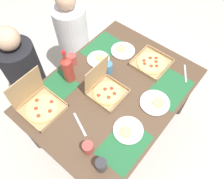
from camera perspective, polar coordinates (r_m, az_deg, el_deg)
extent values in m
plane|color=beige|center=(2.47, 0.00, -9.66)|extent=(6.00, 6.00, 0.00)
cylinder|color=#3F3328|center=(2.37, 18.34, -1.27)|extent=(0.07, 0.07, 0.71)
cylinder|color=#3F3328|center=(2.19, -20.16, -9.93)|extent=(0.07, 0.07, 0.71)
cylinder|color=#3F3328|center=(2.60, 0.96, 9.36)|extent=(0.07, 0.07, 0.71)
cube|color=brown|center=(1.83, 0.00, -0.26)|extent=(1.37, 1.03, 0.03)
cube|color=#236638|center=(1.60, 3.19, -13.98)|extent=(0.36, 0.26, 0.00)
cube|color=#236638|center=(1.88, 14.63, 0.23)|extent=(0.36, 0.26, 0.00)
cube|color=#236638|center=(1.87, -14.71, -0.21)|extent=(0.36, 0.26, 0.00)
cube|color=#236638|center=(2.11, -2.39, 10.59)|extent=(0.36, 0.26, 0.00)
cube|color=tan|center=(1.79, -1.02, -1.11)|extent=(0.26, 0.26, 0.01)
cube|color=tan|center=(1.73, -3.70, -3.50)|extent=(0.01, 0.26, 0.03)
cube|color=tan|center=(1.83, 1.49, 1.76)|extent=(0.01, 0.26, 0.03)
cube|color=tan|center=(1.73, 2.17, -2.99)|extent=(0.26, 0.01, 0.03)
cube|color=tan|center=(1.82, -4.06, 1.30)|extent=(0.26, 0.01, 0.03)
cylinder|color=#E0B76B|center=(1.78, -1.02, -0.95)|extent=(0.23, 0.23, 0.01)
cylinder|color=#EFD67F|center=(1.78, -1.02, -0.81)|extent=(0.20, 0.20, 0.00)
cylinder|color=red|center=(1.79, -0.14, 0.32)|extent=(0.03, 0.03, 0.00)
cylinder|color=red|center=(1.79, -1.81, 0.10)|extent=(0.03, 0.03, 0.00)
cylinder|color=red|center=(1.76, -3.47, -1.51)|extent=(0.03, 0.03, 0.00)
cylinder|color=red|center=(1.75, -0.87, -2.00)|extent=(0.03, 0.03, 0.00)
cylinder|color=red|center=(1.77, 0.62, -1.03)|extent=(0.03, 0.03, 0.00)
cube|color=tan|center=(1.70, -4.00, 3.83)|extent=(0.26, 0.04, 0.26)
cube|color=tan|center=(2.01, 10.02, 6.52)|extent=(0.29, 0.29, 0.01)
cube|color=tan|center=(1.91, 7.74, 4.38)|extent=(0.01, 0.29, 0.03)
cube|color=tan|center=(2.09, 12.27, 9.10)|extent=(0.01, 0.29, 0.03)
cube|color=tan|center=(1.96, 13.55, 4.77)|extent=(0.29, 0.01, 0.03)
cube|color=tan|center=(2.04, 6.74, 8.83)|extent=(0.29, 0.01, 0.03)
cylinder|color=#E0B76B|center=(2.00, 10.05, 6.68)|extent=(0.26, 0.26, 0.01)
cylinder|color=#EFD67F|center=(2.00, 10.09, 6.83)|extent=(0.23, 0.23, 0.00)
cylinder|color=red|center=(2.03, 11.16, 7.88)|extent=(0.03, 0.03, 0.00)
cylinder|color=red|center=(2.02, 9.72, 7.94)|extent=(0.03, 0.03, 0.00)
cylinder|color=red|center=(2.00, 8.15, 7.35)|extent=(0.03, 0.03, 0.00)
cylinder|color=red|center=(1.97, 8.28, 6.54)|extent=(0.03, 0.03, 0.00)
cylinder|color=red|center=(1.96, 9.97, 5.91)|extent=(0.03, 0.03, 0.00)
cylinder|color=red|center=(1.97, 11.31, 5.91)|extent=(0.03, 0.03, 0.00)
cylinder|color=red|center=(2.00, 11.16, 6.98)|extent=(0.03, 0.03, 0.00)
cube|color=tan|center=(1.80, -17.19, -4.78)|extent=(0.28, 0.28, 0.01)
cube|color=tan|center=(1.76, -20.68, -7.48)|extent=(0.01, 0.28, 0.03)
cube|color=tan|center=(1.81, -14.11, -1.59)|extent=(0.01, 0.28, 0.03)
cube|color=tan|center=(1.71, -14.36, -7.14)|extent=(0.28, 0.01, 0.03)
cube|color=tan|center=(1.86, -20.06, -2.06)|extent=(0.28, 0.01, 0.03)
cylinder|color=#E0B76B|center=(1.79, -17.27, -4.64)|extent=(0.25, 0.25, 0.01)
cylinder|color=#EFD67F|center=(1.78, -17.33, -4.52)|extent=(0.23, 0.23, 0.00)
cylinder|color=red|center=(1.79, -15.17, -3.01)|extent=(0.03, 0.03, 0.00)
cylinder|color=red|center=(1.83, -18.62, -2.61)|extent=(0.03, 0.03, 0.00)
cylinder|color=red|center=(1.79, -18.80, -4.57)|extent=(0.03, 0.03, 0.00)
cylinder|color=red|center=(1.76, -18.23, -6.37)|extent=(0.03, 0.03, 0.00)
cylinder|color=red|center=(1.75, -15.54, -5.29)|extent=(0.03, 0.03, 0.00)
cube|color=tan|center=(1.73, -21.13, 0.31)|extent=(0.28, 0.05, 0.28)
cylinder|color=white|center=(1.64, 4.14, -10.34)|extent=(0.21, 0.21, 0.01)
cylinder|color=white|center=(1.64, 4.15, -10.23)|extent=(0.22, 0.22, 0.01)
cylinder|color=#E0B76B|center=(1.62, 3.47, -10.70)|extent=(0.09, 0.09, 0.01)
cylinder|color=#EFD67F|center=(1.62, 3.48, -10.61)|extent=(0.08, 0.08, 0.00)
cylinder|color=white|center=(2.08, 2.79, 9.75)|extent=(0.21, 0.21, 0.01)
cylinder|color=white|center=(2.07, 2.80, 9.90)|extent=(0.22, 0.22, 0.01)
cylinder|color=#E0B76B|center=(2.08, 2.38, 10.48)|extent=(0.09, 0.09, 0.01)
cylinder|color=#EFD67F|center=(2.08, 2.38, 10.59)|extent=(0.08, 0.08, 0.00)
cylinder|color=white|center=(1.77, 10.81, -3.39)|extent=(0.22, 0.22, 0.01)
cylinder|color=white|center=(1.77, 10.86, -3.26)|extent=(0.23, 0.23, 0.01)
cylinder|color=#E0B76B|center=(1.76, 11.79, -3.28)|extent=(0.09, 0.09, 0.01)
cylinder|color=#EFD67F|center=(1.76, 11.82, -3.18)|extent=(0.08, 0.08, 0.00)
cylinder|color=white|center=(2.01, -3.50, 7.62)|extent=(0.19, 0.19, 0.01)
cylinder|color=white|center=(2.00, -3.51, 7.77)|extent=(0.20, 0.20, 0.01)
cylinder|color=#E0B76B|center=(2.01, -2.95, 8.21)|extent=(0.08, 0.08, 0.01)
cylinder|color=#EFD67F|center=(2.00, -2.96, 8.32)|extent=(0.07, 0.07, 0.00)
cylinder|color=#B2382D|center=(1.83, -11.13, 4.82)|extent=(0.09, 0.09, 0.22)
cone|color=#B2382D|center=(1.73, -11.82, 7.46)|extent=(0.09, 0.09, 0.04)
cylinder|color=#B2382D|center=(1.70, -12.08, 8.47)|extent=(0.03, 0.03, 0.06)
cylinder|color=red|center=(1.67, -12.28, 9.24)|extent=(0.03, 0.03, 0.01)
cylinder|color=#BF4742|center=(1.56, -6.10, -14.55)|extent=(0.08, 0.08, 0.09)
cylinder|color=#BF4742|center=(1.98, -10.12, 7.56)|extent=(0.08, 0.08, 0.10)
cylinder|color=#333338|center=(1.51, -2.78, -18.65)|extent=(0.07, 0.07, 0.11)
cylinder|color=teal|center=(1.89, -1.00, 5.57)|extent=(0.07, 0.07, 0.10)
cube|color=#B7B7BC|center=(1.68, -8.19, -8.78)|extent=(0.10, 0.20, 0.00)
cube|color=#B7B7BC|center=(2.01, 18.17, 3.94)|extent=(0.17, 0.12, 0.00)
cylinder|color=black|center=(2.31, -20.04, 1.54)|extent=(0.32, 0.32, 0.96)
sphere|color=#D1A889|center=(1.91, -25.13, 11.68)|extent=(0.19, 0.19, 0.19)
cylinder|color=white|center=(2.51, -9.43, 10.57)|extent=(0.32, 0.32, 0.97)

